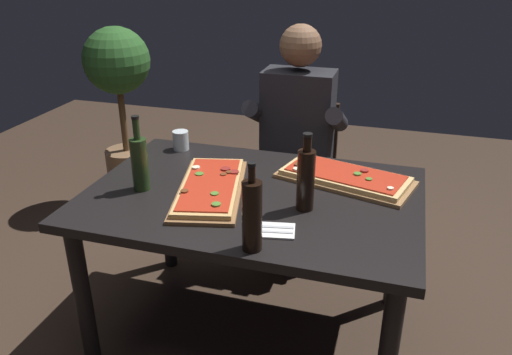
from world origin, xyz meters
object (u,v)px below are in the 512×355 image
(pizza_rectangular_front, at_px, (345,177))
(pizza_rectangular_left, at_px, (210,187))
(dining_table, at_px, (253,213))
(wine_bottle_dark, at_px, (140,162))
(seated_diner, at_px, (296,136))
(diner_chair, at_px, (299,170))
(vinegar_bottle_green, at_px, (252,215))
(oil_bottle_amber, at_px, (306,178))
(potted_plant_corner, at_px, (121,97))
(tumbler_near_camera, at_px, (181,141))

(pizza_rectangular_front, height_order, pizza_rectangular_left, same)
(dining_table, relative_size, pizza_rectangular_front, 2.21)
(wine_bottle_dark, distance_m, seated_diner, 0.97)
(wine_bottle_dark, relative_size, diner_chair, 0.38)
(dining_table, relative_size, wine_bottle_dark, 4.28)
(dining_table, bearing_deg, vinegar_bottle_green, -73.26)
(oil_bottle_amber, bearing_deg, pizza_rectangular_left, 174.93)
(pizza_rectangular_left, distance_m, oil_bottle_amber, 0.43)
(dining_table, distance_m, potted_plant_corner, 1.66)
(potted_plant_corner, bearing_deg, pizza_rectangular_front, -27.83)
(pizza_rectangular_front, relative_size, diner_chair, 0.73)
(potted_plant_corner, bearing_deg, diner_chair, -10.06)
(vinegar_bottle_green, bearing_deg, seated_diner, 95.09)
(wine_bottle_dark, height_order, oil_bottle_amber, wine_bottle_dark)
(pizza_rectangular_left, relative_size, seated_diner, 0.48)
(pizza_rectangular_left, distance_m, vinegar_bottle_green, 0.49)
(vinegar_bottle_green, bearing_deg, pizza_rectangular_left, 128.60)
(pizza_rectangular_left, relative_size, tumbler_near_camera, 6.57)
(vinegar_bottle_green, xyz_separation_m, diner_chair, (-0.10, 1.27, -0.39))
(tumbler_near_camera, bearing_deg, potted_plant_corner, 137.09)
(dining_table, distance_m, diner_chair, 0.87)
(wine_bottle_dark, distance_m, vinegar_bottle_green, 0.67)
(oil_bottle_amber, xyz_separation_m, tumbler_near_camera, (-0.74, 0.45, -0.09))
(wine_bottle_dark, bearing_deg, diner_chair, 62.87)
(tumbler_near_camera, xyz_separation_m, diner_chair, (0.52, 0.48, -0.30))
(oil_bottle_amber, height_order, diner_chair, oil_bottle_amber)
(dining_table, bearing_deg, seated_diner, 88.28)
(pizza_rectangular_front, relative_size, wine_bottle_dark, 1.94)
(pizza_rectangular_front, height_order, diner_chair, diner_chair)
(vinegar_bottle_green, bearing_deg, wine_bottle_dark, 151.85)
(tumbler_near_camera, height_order, potted_plant_corner, potted_plant_corner)
(potted_plant_corner, bearing_deg, pizza_rectangular_left, -46.02)
(diner_chair, relative_size, seated_diner, 0.65)
(potted_plant_corner, bearing_deg, seated_diner, -15.18)
(vinegar_bottle_green, distance_m, tumbler_near_camera, 1.01)
(dining_table, height_order, pizza_rectangular_front, pizza_rectangular_front)
(pizza_rectangular_front, xyz_separation_m, seated_diner, (-0.34, 0.50, -0.02))
(wine_bottle_dark, height_order, seated_diner, seated_diner)
(pizza_rectangular_front, bearing_deg, vinegar_bottle_green, -109.89)
(dining_table, xyz_separation_m, tumbler_near_camera, (-0.50, 0.38, 0.14))
(dining_table, relative_size, vinegar_bottle_green, 4.33)
(pizza_rectangular_front, distance_m, vinegar_bottle_green, 0.69)
(dining_table, height_order, pizza_rectangular_left, pizza_rectangular_left)
(pizza_rectangular_front, distance_m, potted_plant_corner, 1.82)
(oil_bottle_amber, distance_m, tumbler_near_camera, 0.87)
(dining_table, relative_size, seated_diner, 1.05)
(pizza_rectangular_front, bearing_deg, wine_bottle_dark, -158.29)
(pizza_rectangular_left, xyz_separation_m, potted_plant_corner, (-1.08, 1.12, 0.00))
(seated_diner, distance_m, potted_plant_corner, 1.32)
(dining_table, distance_m, oil_bottle_amber, 0.34)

